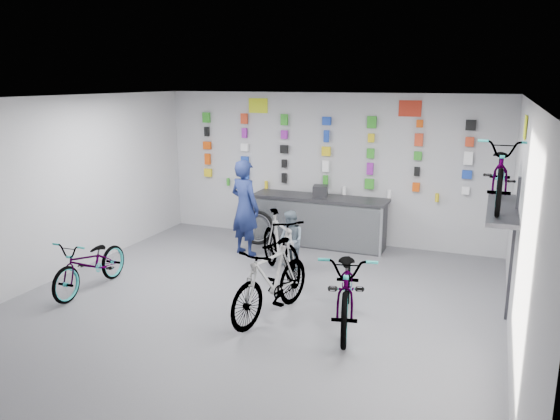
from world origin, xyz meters
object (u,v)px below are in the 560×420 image
at_px(bike_right, 348,285).
at_px(clerk, 245,208).
at_px(bike_service, 280,245).
at_px(counter, 319,222).
at_px(bike_center, 271,280).
at_px(customer, 290,241).
at_px(bike_left, 91,264).

relative_size(bike_right, clerk, 1.16).
xyz_separation_m(bike_right, bike_service, (-1.52, 1.37, -0.00)).
height_order(bike_right, bike_service, bike_right).
relative_size(counter, bike_right, 1.28).
bearing_deg(bike_center, customer, 115.55).
relative_size(bike_left, bike_center, 0.93).
xyz_separation_m(bike_left, bike_service, (2.53, 1.68, 0.11)).
xyz_separation_m(bike_center, bike_service, (-0.48, 1.56, 0.01)).
height_order(counter, bike_service, bike_service).
height_order(clerk, customer, clerk).
bearing_deg(bike_service, counter, 47.39).
xyz_separation_m(counter, bike_service, (-0.06, -1.93, 0.06)).
xyz_separation_m(counter, clerk, (-1.13, -1.04, 0.42)).
bearing_deg(bike_right, clerk, 125.54).
bearing_deg(clerk, customer, 175.91).
distance_m(counter, bike_left, 4.45).
bearing_deg(bike_center, clerk, 135.12).
bearing_deg(counter, bike_right, -66.23).
distance_m(bike_service, customer, 0.37).
distance_m(counter, bike_right, 3.61).
xyz_separation_m(bike_service, customer, (0.04, 0.37, -0.03)).
bearing_deg(clerk, bike_center, 143.30).
distance_m(clerk, customer, 1.29).
bearing_deg(bike_right, bike_service, 124.55).
bearing_deg(counter, customer, -90.78).
distance_m(bike_service, clerk, 1.44).
xyz_separation_m(bike_service, clerk, (-1.07, 0.89, 0.36)).
bearing_deg(customer, counter, 130.16).
relative_size(bike_center, clerk, 0.98).
distance_m(counter, bike_center, 3.52).
height_order(counter, customer, customer).
xyz_separation_m(bike_center, customer, (-0.44, 1.93, -0.01)).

